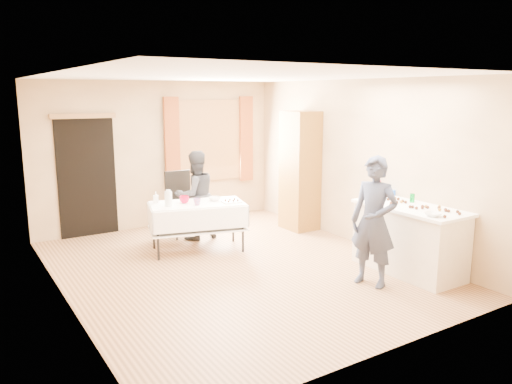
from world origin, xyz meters
TOP-DOWN VIEW (x-y plane):
  - floor at (0.00, 0.00)m, footprint 4.50×5.50m
  - ceiling at (0.00, 0.00)m, footprint 4.50×5.50m
  - wall_back at (0.00, 2.76)m, footprint 4.50×0.02m
  - wall_front at (0.00, -2.76)m, footprint 4.50×0.02m
  - wall_left at (-2.26, 0.00)m, footprint 0.02×5.50m
  - wall_right at (2.26, 0.00)m, footprint 0.02×5.50m
  - window_frame at (1.00, 2.72)m, footprint 1.32×0.06m
  - window_pane at (1.00, 2.71)m, footprint 1.20×0.02m
  - curtain_left at (0.22, 2.67)m, footprint 0.28×0.06m
  - curtain_right at (1.78, 2.67)m, footprint 0.28×0.06m
  - doorway at (-1.30, 2.73)m, footprint 0.95×0.04m
  - door_lintel at (-1.30, 2.70)m, footprint 1.05×0.06m
  - cabinet at (1.99, 1.19)m, footprint 0.50×0.60m
  - counter at (1.89, -1.38)m, footprint 0.72×1.52m
  - party_table at (-0.11, 0.98)m, footprint 1.58×1.08m
  - chair at (0.03, 1.88)m, footprint 0.46×0.46m
  - girl at (1.13, -1.45)m, footprint 0.84×0.76m
  - woman at (0.14, 1.57)m, footprint 0.77×0.62m
  - soda_can at (2.09, -1.22)m, footprint 0.07×0.07m
  - mixing_bowl at (1.67, -1.90)m, footprint 0.25×0.25m
  - foam_block at (1.86, -0.78)m, footprint 0.18×0.15m
  - blue_basket at (2.13, -0.69)m, footprint 0.32×0.22m
  - pitcher at (-0.57, 1.00)m, footprint 0.15×0.15m
  - cup_red at (-0.28, 1.07)m, footprint 0.26×0.26m
  - cup_rainbow at (-0.18, 0.84)m, footprint 0.21×0.21m
  - small_bowl at (0.19, 0.99)m, footprint 0.20×0.20m
  - pastry_tray at (0.35, 0.73)m, footprint 0.30×0.24m
  - bottle at (-0.64, 1.32)m, footprint 0.13×0.13m
  - cake_balls at (1.90, -1.43)m, footprint 0.49×1.14m

SIDE VIEW (x-z plane):
  - floor at x=0.00m, z-range -0.02..0.00m
  - chair at x=0.03m, z-range -0.22..0.87m
  - party_table at x=-0.11m, z-range 0.07..0.82m
  - counter at x=1.89m, z-range 0.00..0.91m
  - woman at x=0.14m, z-range 0.00..1.47m
  - pastry_tray at x=0.35m, z-range 0.75..0.77m
  - small_bowl at x=0.19m, z-range 0.75..0.81m
  - cup_rainbow at x=-0.18m, z-range 0.75..0.85m
  - cup_red at x=-0.28m, z-range 0.75..0.86m
  - girl at x=1.13m, z-range 0.00..1.64m
  - bottle at x=-0.64m, z-range 0.75..0.92m
  - pitcher at x=-0.57m, z-range 0.75..0.97m
  - cake_balls at x=1.90m, z-range 0.91..0.95m
  - mixing_bowl at x=1.67m, z-range 0.91..0.96m
  - foam_block at x=1.86m, z-range 0.91..0.99m
  - blue_basket at x=2.13m, z-range 0.91..0.99m
  - soda_can at x=2.09m, z-range 0.91..1.03m
  - doorway at x=-1.30m, z-range 0.00..2.00m
  - cabinet at x=1.99m, z-range 0.00..2.08m
  - wall_back at x=0.00m, z-range 0.00..2.60m
  - wall_front at x=0.00m, z-range 0.00..2.60m
  - wall_left at x=-2.26m, z-range 0.00..2.60m
  - wall_right at x=2.26m, z-range 0.00..2.60m
  - window_frame at x=1.00m, z-range 0.74..2.26m
  - window_pane at x=1.00m, z-range 0.80..2.20m
  - curtain_left at x=0.22m, z-range 0.67..2.33m
  - curtain_right at x=1.78m, z-range 0.67..2.33m
  - door_lintel at x=-1.30m, z-range 1.98..2.06m
  - ceiling at x=0.00m, z-range 2.60..2.62m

